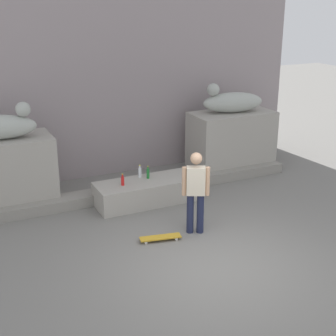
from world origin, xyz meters
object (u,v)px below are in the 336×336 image
object	(u,v)px
skater	(196,189)
bottle_red	(123,181)
bottle_green	(148,173)
bottle_clear	(140,172)
skateboard	(160,237)
statue_reclining_right	(232,102)

from	to	relation	value
skater	bottle_red	xyz separation A→B (m)	(-0.86, 1.76, -0.29)
bottle_green	skater	bearing A→B (deg)	-84.56
bottle_clear	skateboard	bearing A→B (deg)	-102.08
statue_reclining_right	bottle_red	size ratio (longest dim) A/B	6.29
bottle_red	bottle_clear	xyz separation A→B (m)	(0.54, 0.31, 0.01)
skateboard	bottle_red	size ratio (longest dim) A/B	3.09
bottle_red	bottle_clear	bearing A→B (deg)	29.86
statue_reclining_right	bottle_red	bearing A→B (deg)	29.40
bottle_clear	bottle_green	size ratio (longest dim) A/B	0.99
bottle_clear	bottle_green	distance (m)	0.20
skateboard	bottle_green	distance (m)	2.11
bottle_clear	statue_reclining_right	bearing A→B (deg)	15.72
statue_reclining_right	skateboard	distance (m)	4.81
statue_reclining_right	skateboard	xyz separation A→B (m)	(-3.38, -2.92, -1.80)
skateboard	bottle_green	xyz separation A→B (m)	(0.59, 1.95, 0.58)
statue_reclining_right	skater	world-z (taller)	statue_reclining_right
skateboard	bottle_red	bearing A→B (deg)	104.06
statue_reclining_right	bottle_red	world-z (taller)	statue_reclining_right
skater	bottle_clear	bearing A→B (deg)	125.24
bottle_red	bottle_green	size ratio (longest dim) A/B	0.90
skater	skateboard	distance (m)	1.15
skater	bottle_clear	xyz separation A→B (m)	(-0.32, 2.07, -0.28)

